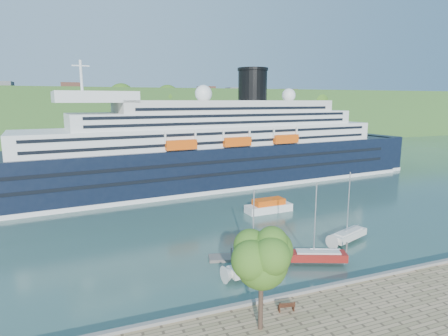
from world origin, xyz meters
TOP-DOWN VIEW (x-y plane):
  - ground at (0.00, 0.00)m, footprint 400.00×400.00m
  - far_hillside at (0.00, 145.00)m, footprint 400.00×50.00m
  - quay_coping at (0.00, -0.20)m, footprint 220.00×0.50m
  - cruise_ship at (6.89, 50.52)m, footprint 118.71×28.61m
  - park_bench at (-3.19, -2.28)m, footprint 1.62×0.94m
  - promenade_tree at (-6.43, -3.76)m, footprint 5.50×5.50m
  - floating_pontoon at (2.66, 10.09)m, footprint 16.34×6.14m
  - sailboat_white_near at (-1.68, 6.51)m, footprint 7.40×2.83m
  - sailboat_red at (6.33, 6.58)m, footprint 7.50×4.67m
  - sailboat_white_far at (14.38, 10.97)m, footprint 7.43×4.35m
  - tender_launch at (10.85, 27.27)m, footprint 8.38×3.25m

SIDE VIEW (x-z plane):
  - ground at x=0.00m, z-range 0.00..0.00m
  - floating_pontoon at x=2.66m, z-range 0.00..0.36m
  - tender_launch at x=10.85m, z-range 0.00..2.28m
  - quay_coping at x=0.00m, z-range 1.00..1.30m
  - park_bench at x=-3.19m, z-range 1.00..1.98m
  - sailboat_white_far at x=14.38m, z-range 0.00..9.28m
  - sailboat_white_near at x=-1.68m, z-range 0.00..9.32m
  - sailboat_red at x=6.33m, z-range 0.00..9.41m
  - promenade_tree at x=-6.43m, z-range 1.00..10.11m
  - far_hillside at x=0.00m, z-range 0.00..24.00m
  - cruise_ship at x=6.89m, z-range 0.00..26.41m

